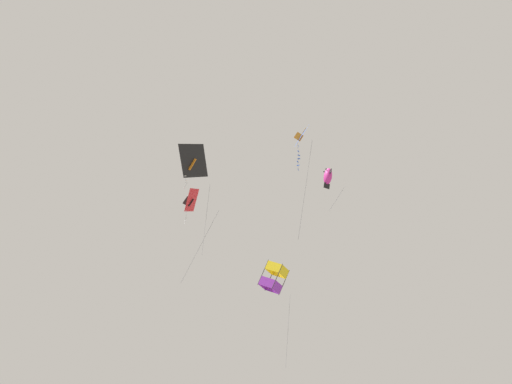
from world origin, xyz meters
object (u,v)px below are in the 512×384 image
at_px(kite_delta_far_centre, 193,161).
at_px(kite_delta_mid_left, 301,137).
at_px(kite_delta_low_drifter, 191,201).
at_px(kite_fish_near_left, 328,177).
at_px(kite_box_highest, 274,278).

xyz_separation_m(kite_delta_far_centre, kite_delta_mid_left, (-6.36, -9.96, -3.99)).
xyz_separation_m(kite_delta_low_drifter, kite_delta_far_centre, (5.60, 2.35, 7.14)).
bearing_deg(kite_fish_near_left, kite_delta_low_drifter, 78.43).
distance_m(kite_delta_low_drifter, kite_delta_far_centre, 9.37).
distance_m(kite_delta_far_centre, kite_delta_mid_left, 12.47).
height_order(kite_delta_low_drifter, kite_delta_far_centre, kite_delta_far_centre).
bearing_deg(kite_box_highest, kite_fish_near_left, -131.67).
xyz_separation_m(kite_fish_near_left, kite_delta_mid_left, (-4.04, 1.00, 0.72)).
distance_m(kite_delta_low_drifter, kite_delta_mid_left, 8.27).
height_order(kite_box_highest, kite_delta_mid_left, kite_delta_mid_left).
distance_m(kite_fish_near_left, kite_delta_low_drifter, 9.53).
xyz_separation_m(kite_delta_low_drifter, kite_delta_mid_left, (-0.76, -7.61, 3.14)).
bearing_deg(kite_delta_far_centre, kite_box_highest, -38.88).
height_order(kite_delta_low_drifter, kite_box_highest, kite_delta_low_drifter).
height_order(kite_delta_low_drifter, kite_delta_mid_left, kite_delta_mid_left).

